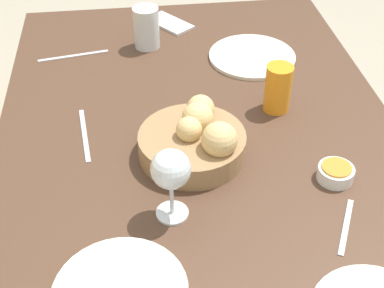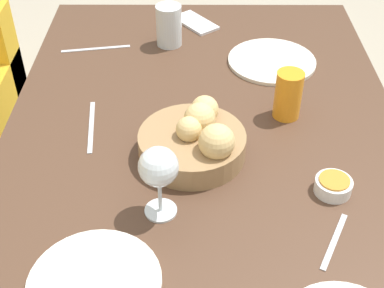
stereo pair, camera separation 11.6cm
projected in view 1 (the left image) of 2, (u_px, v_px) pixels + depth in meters
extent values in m
cube|color=#4C3323|center=(207.00, 172.00, 1.16)|extent=(1.60, 0.94, 0.03)
cube|color=#4C3323|center=(286.00, 101.00, 2.01)|extent=(0.06, 0.06, 0.71)
cube|color=#4C3323|center=(60.00, 118.00, 1.93)|extent=(0.06, 0.06, 0.71)
cylinder|color=#99754C|center=(192.00, 145.00, 1.16)|extent=(0.23, 0.23, 0.05)
sphere|color=#DBB775|center=(219.00, 140.00, 1.09)|extent=(0.08, 0.08, 0.08)
sphere|color=#DBB775|center=(199.00, 109.00, 1.18)|extent=(0.06, 0.06, 0.06)
sphere|color=#DBB775|center=(189.00, 130.00, 1.13)|extent=(0.06, 0.06, 0.06)
sphere|color=#DBB775|center=(198.00, 118.00, 1.15)|extent=(0.07, 0.07, 0.07)
cylinder|color=silver|center=(252.00, 56.00, 1.49)|extent=(0.24, 0.24, 0.01)
cylinder|color=orange|center=(278.00, 88.00, 1.27)|extent=(0.06, 0.06, 0.12)
cylinder|color=silver|center=(146.00, 28.00, 1.51)|extent=(0.07, 0.07, 0.12)
cylinder|color=silver|center=(172.00, 213.00, 1.04)|extent=(0.06, 0.06, 0.00)
cylinder|color=silver|center=(172.00, 198.00, 1.01)|extent=(0.01, 0.01, 0.07)
sphere|color=silver|center=(171.00, 169.00, 0.97)|extent=(0.08, 0.08, 0.08)
cylinder|color=white|center=(335.00, 173.00, 1.11)|extent=(0.08, 0.08, 0.03)
cylinder|color=#C67F28|center=(337.00, 167.00, 1.10)|extent=(0.06, 0.06, 0.00)
cube|color=#B7B7BC|center=(85.00, 135.00, 1.23)|extent=(0.20, 0.03, 0.00)
cube|color=#B7B7BC|center=(73.00, 56.00, 1.50)|extent=(0.04, 0.20, 0.00)
cube|color=#B7B7BC|center=(346.00, 226.00, 1.01)|extent=(0.14, 0.08, 0.00)
cube|color=silver|center=(169.00, 23.00, 1.65)|extent=(0.16, 0.15, 0.01)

